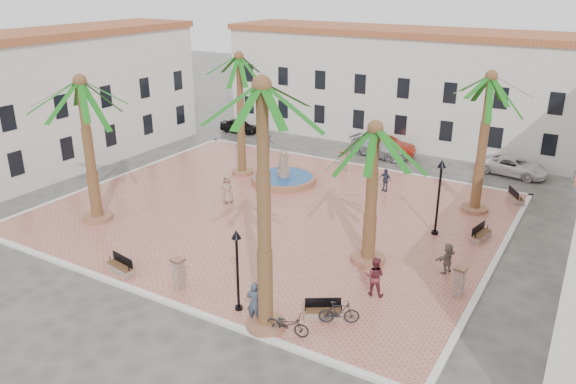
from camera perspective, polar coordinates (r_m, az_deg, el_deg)
name	(u,v)px	position (r m, az deg, el deg)	size (l,w,h in m)	color
ground	(274,213)	(34.35, -1.43, -2.18)	(120.00, 120.00, 0.00)	#56544F
plaza	(274,212)	(34.32, -1.43, -2.07)	(26.00, 22.00, 0.15)	#C97562
kerb_n	(350,164)	(43.41, 6.34, 2.86)	(26.30, 0.30, 0.16)	silver
kerb_s	(145,294)	(26.70, -14.32, -9.99)	(26.30, 0.30, 0.16)	silver
kerb_e	(494,265)	(30.11, 20.16, -6.93)	(0.30, 22.30, 0.16)	silver
kerb_w	(122,176)	(42.27, -16.52, 1.58)	(0.30, 22.30, 0.16)	silver
building_north	(396,85)	(50.38, 10.95, 10.65)	(30.40, 7.40, 9.50)	silver
building_west	(57,99)	(45.53, -22.42, 8.69)	(6.40, 24.40, 10.00)	silver
fountain	(284,178)	(38.99, -0.43, 1.46)	(4.52, 4.52, 2.33)	#A86B4E
palm_nw	(239,69)	(39.19, -4.97, 12.31)	(5.03, 5.03, 8.71)	#A86B4E
palm_sw	(82,98)	(32.93, -20.21, 8.93)	(5.64, 5.64, 8.52)	#A86B4E
palm_s	(262,113)	(19.99, -2.63, 8.03)	(5.29, 5.29, 10.25)	#A86B4E
palm_e	(374,147)	(26.51, 8.76, 4.59)	(5.61, 5.61, 7.26)	#A86B4E
palm_ne	(489,92)	(34.20, 19.78, 9.51)	(5.30, 5.30, 8.54)	#A86B4E
bench_s	(120,268)	(28.47, -16.68, -7.44)	(1.73, 0.79, 0.88)	gray
bench_se	(323,313)	(24.06, 3.60, -12.16)	(1.62, 1.29, 0.85)	gray
bench_e	(481,236)	(32.31, 18.99, -4.21)	(0.81, 1.69, 0.85)	gray
bench_ne	(515,198)	(38.48, 22.11, -0.56)	(1.26, 1.60, 0.84)	gray
lamppost_s	(237,257)	(23.51, -5.20, -6.55)	(0.41, 0.41, 3.76)	black
lamppost_e	(440,184)	(31.27, 15.17, 0.75)	(0.47, 0.47, 4.34)	black
bollard_se	(179,273)	(26.28, -11.06, -8.08)	(0.61, 0.61, 1.51)	gray
bollard_n	(344,161)	(41.31, 5.66, 3.19)	(0.62, 0.62, 1.54)	gray
bollard_e	(459,281)	(26.42, 17.00, -8.65)	(0.53, 0.53, 1.39)	gray
litter_bin	(266,319)	(23.44, -2.26, -12.75)	(0.38, 0.38, 0.74)	black
cyclist_a	(255,303)	(23.38, -3.40, -11.18)	(0.69, 0.45, 1.90)	#373F53
bicycle_a	(287,324)	(22.93, -0.07, -13.27)	(0.63, 1.81, 0.95)	black
cyclist_b	(375,276)	(25.55, 8.80, -8.46)	(0.90, 0.70, 1.85)	maroon
bicycle_b	(339,312)	(23.66, 5.22, -12.08)	(0.48, 1.69, 1.02)	black
pedestrian_fountain_a	(227,189)	(35.39, -6.17, 0.30)	(0.91, 0.59, 1.86)	#977764
pedestrian_fountain_b	(385,180)	(37.79, 9.85, 1.23)	(0.91, 0.38, 1.56)	#2E364C
pedestrian_north	(269,142)	(45.88, -1.96, 5.10)	(1.02, 0.58, 1.57)	#48484C
pedestrian_east	(447,258)	(28.16, 15.89, -6.48)	(1.42, 0.45, 1.53)	#756A5C
car_black	(239,126)	(52.49, -4.96, 6.73)	(1.46, 3.62, 1.23)	black
car_red	(387,146)	(46.19, 10.07, 4.62)	(1.54, 4.40, 1.45)	maroon
car_silver	(379,148)	(45.74, 9.21, 4.48)	(1.98, 4.86, 1.41)	#BABBC4
car_white	(514,166)	(43.94, 21.94, 2.44)	(2.18, 4.74, 1.32)	silver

